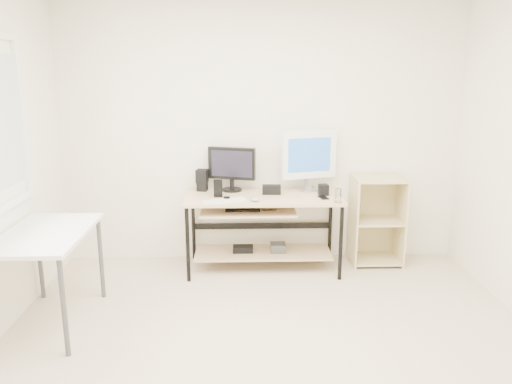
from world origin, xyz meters
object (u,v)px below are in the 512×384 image
object	(u,v)px
side_table	(46,242)
shelf_unit	(376,219)
white_imac	(309,156)
audio_controller	(218,188)
black_monitor	(232,166)
desk	(261,217)

from	to	relation	value
side_table	shelf_unit	size ratio (longest dim) A/B	1.11
side_table	white_imac	size ratio (longest dim) A/B	1.66
side_table	audio_controller	size ratio (longest dim) A/B	6.09
shelf_unit	side_table	bearing A→B (deg)	-156.67
side_table	white_imac	bearing A→B (deg)	30.29
white_imac	audio_controller	distance (m)	0.96
side_table	black_monitor	world-z (taller)	black_monitor
desk	side_table	size ratio (longest dim) A/B	1.50
desk	side_table	distance (m)	1.97
desk	white_imac	size ratio (longest dim) A/B	2.50
black_monitor	shelf_unit	bearing A→B (deg)	14.24
black_monitor	desk	bearing A→B (deg)	-20.18
black_monitor	audio_controller	xyz separation A→B (m)	(-0.13, -0.24, -0.17)
shelf_unit	black_monitor	distance (m)	1.56
audio_controller	white_imac	bearing A→B (deg)	14.88
audio_controller	shelf_unit	bearing A→B (deg)	7.70
shelf_unit	audio_controller	size ratio (longest dim) A/B	5.48
shelf_unit	white_imac	bearing A→B (deg)	177.68
desk	audio_controller	bearing A→B (deg)	-174.38
black_monitor	white_imac	bearing A→B (deg)	14.79
black_monitor	side_table	bearing A→B (deg)	-121.44
white_imac	shelf_unit	bearing A→B (deg)	-18.17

